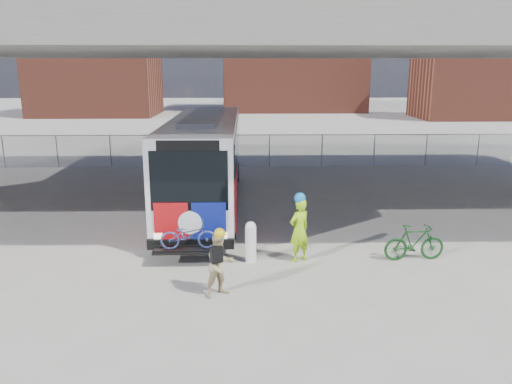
{
  "coord_description": "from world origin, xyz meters",
  "views": [
    {
      "loc": [
        -0.38,
        -16.07,
        5.48
      ],
      "look_at": [
        -0.04,
        -0.49,
        1.6
      ],
      "focal_mm": 35.0,
      "sensor_mm": 36.0,
      "label": 1
    }
  ],
  "objects_px": {
    "cyclist_tan": "(220,264)",
    "bike_parked": "(414,243)",
    "bus": "(205,154)",
    "cyclist_hivis": "(299,228)",
    "bollard": "(251,240)"
  },
  "relations": [
    {
      "from": "bus",
      "to": "bollard",
      "type": "xyz_separation_m",
      "value": [
        1.77,
        -6.38,
        -1.46
      ]
    },
    {
      "from": "bus",
      "to": "bollard",
      "type": "height_order",
      "value": "bus"
    },
    {
      "from": "cyclist_hivis",
      "to": "bollard",
      "type": "bearing_deg",
      "value": -32.59
    },
    {
      "from": "bus",
      "to": "cyclist_hivis",
      "type": "relative_size",
      "value": 6.28
    },
    {
      "from": "bollard",
      "to": "cyclist_tan",
      "type": "xyz_separation_m",
      "value": [
        -0.78,
        -2.21,
        0.17
      ]
    },
    {
      "from": "cyclist_hivis",
      "to": "bike_parked",
      "type": "xyz_separation_m",
      "value": [
        3.37,
        -0.04,
        -0.45
      ]
    },
    {
      "from": "cyclist_tan",
      "to": "bike_parked",
      "type": "distance_m",
      "value": 5.98
    },
    {
      "from": "bus",
      "to": "bike_parked",
      "type": "relative_size",
      "value": 7.17
    },
    {
      "from": "cyclist_hivis",
      "to": "bike_parked",
      "type": "relative_size",
      "value": 1.14
    },
    {
      "from": "cyclist_tan",
      "to": "bike_parked",
      "type": "bearing_deg",
      "value": -8.07
    },
    {
      "from": "cyclist_tan",
      "to": "bike_parked",
      "type": "relative_size",
      "value": 0.97
    },
    {
      "from": "cyclist_hivis",
      "to": "cyclist_tan",
      "type": "relative_size",
      "value": 1.17
    },
    {
      "from": "cyclist_tan",
      "to": "bus",
      "type": "bearing_deg",
      "value": 66.7
    },
    {
      "from": "bus",
      "to": "bike_parked",
      "type": "distance_m",
      "value": 9.26
    },
    {
      "from": "bus",
      "to": "cyclist_tan",
      "type": "distance_m",
      "value": 8.74
    }
  ]
}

